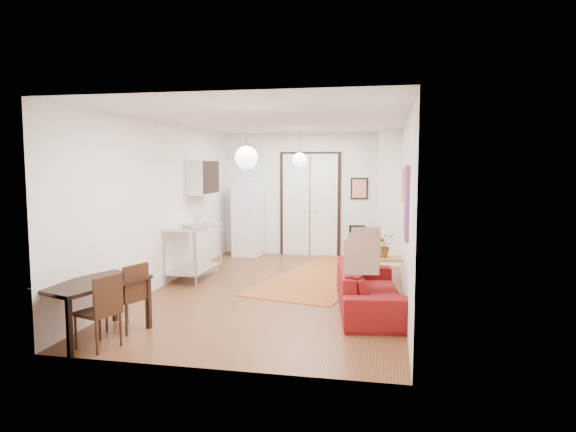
% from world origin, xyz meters
% --- Properties ---
extents(floor, '(7.00, 7.00, 0.00)m').
position_xyz_m(floor, '(0.00, 0.00, 0.00)').
color(floor, brown).
rests_on(floor, ground).
extents(ceiling, '(4.20, 7.00, 0.02)m').
position_xyz_m(ceiling, '(0.00, 0.00, 2.90)').
color(ceiling, silver).
rests_on(ceiling, wall_back).
extents(wall_back, '(4.20, 0.02, 2.90)m').
position_xyz_m(wall_back, '(0.00, 3.50, 1.45)').
color(wall_back, white).
rests_on(wall_back, floor).
extents(wall_front, '(4.20, 0.02, 2.90)m').
position_xyz_m(wall_front, '(0.00, -3.50, 1.45)').
color(wall_front, white).
rests_on(wall_front, floor).
extents(wall_left, '(0.02, 7.00, 2.90)m').
position_xyz_m(wall_left, '(-2.10, 0.00, 1.45)').
color(wall_left, white).
rests_on(wall_left, floor).
extents(wall_right, '(0.02, 7.00, 2.90)m').
position_xyz_m(wall_right, '(2.10, 0.00, 1.45)').
color(wall_right, white).
rests_on(wall_right, floor).
extents(double_doors, '(1.44, 0.06, 2.50)m').
position_xyz_m(double_doors, '(0.00, 3.46, 1.20)').
color(double_doors, white).
rests_on(double_doors, wall_back).
extents(stub_partition, '(0.50, 0.10, 2.90)m').
position_xyz_m(stub_partition, '(1.85, 2.55, 1.45)').
color(stub_partition, white).
rests_on(stub_partition, floor).
extents(wall_cabinet, '(0.35, 1.00, 0.70)m').
position_xyz_m(wall_cabinet, '(-1.92, 1.50, 1.90)').
color(wall_cabinet, white).
rests_on(wall_cabinet, wall_left).
extents(painting_popart, '(0.05, 1.00, 1.00)m').
position_xyz_m(painting_popart, '(2.08, -1.25, 1.65)').
color(painting_popart, red).
rests_on(painting_popart, wall_right).
extents(painting_abstract, '(0.05, 0.50, 0.60)m').
position_xyz_m(painting_abstract, '(2.08, 0.80, 1.80)').
color(painting_abstract, '#F7EACE').
rests_on(painting_abstract, wall_right).
extents(poster_back, '(0.40, 0.03, 0.50)m').
position_xyz_m(poster_back, '(1.15, 3.47, 1.60)').
color(poster_back, red).
rests_on(poster_back, wall_back).
extents(print_left, '(0.03, 0.44, 0.54)m').
position_xyz_m(print_left, '(-2.07, 2.00, 1.95)').
color(print_left, '#9C6041').
rests_on(print_left, wall_left).
extents(pendant_back, '(0.30, 0.30, 0.80)m').
position_xyz_m(pendant_back, '(0.00, 2.00, 2.25)').
color(pendant_back, white).
rests_on(pendant_back, ceiling).
extents(pendant_front, '(0.30, 0.30, 0.80)m').
position_xyz_m(pendant_front, '(0.00, -2.00, 2.25)').
color(pendant_front, white).
rests_on(pendant_front, ceiling).
extents(kilim_rug, '(2.71, 4.77, 0.01)m').
position_xyz_m(kilim_rug, '(0.71, 1.45, 0.01)').
color(kilim_rug, '#B25F2C').
rests_on(kilim_rug, floor).
extents(sofa, '(1.20, 2.38, 0.67)m').
position_xyz_m(sofa, '(1.59, -0.97, 0.33)').
color(sofa, maroon).
rests_on(sofa, floor).
extents(coffee_table, '(1.11, 0.75, 0.45)m').
position_xyz_m(coffee_table, '(1.75, 1.03, 0.39)').
color(coffee_table, '#A77D4E').
rests_on(coffee_table, floor).
extents(potted_plant, '(0.41, 0.46, 0.44)m').
position_xyz_m(potted_plant, '(1.75, 1.03, 0.67)').
color(potted_plant, '#347133').
rests_on(potted_plant, coffee_table).
extents(kitchen_counter, '(0.71, 1.35, 1.02)m').
position_xyz_m(kitchen_counter, '(-1.75, 0.52, 0.68)').
color(kitchen_counter, silver).
rests_on(kitchen_counter, floor).
extents(bowl, '(0.25, 0.25, 0.06)m').
position_xyz_m(bowl, '(-1.75, 0.22, 1.05)').
color(bowl, silver).
rests_on(bowl, kitchen_counter).
extents(soap_bottle, '(0.10, 0.10, 0.21)m').
position_xyz_m(soap_bottle, '(-1.75, 0.77, 1.13)').
color(soap_bottle, teal).
rests_on(soap_bottle, kitchen_counter).
extents(fridge, '(0.65, 0.65, 1.72)m').
position_xyz_m(fridge, '(-1.44, 3.15, 0.86)').
color(fridge, white).
rests_on(fridge, floor).
extents(dining_table, '(1.12, 1.46, 0.72)m').
position_xyz_m(dining_table, '(-1.75, -2.83, 0.64)').
color(dining_table, black).
rests_on(dining_table, floor).
extents(dining_chair_near, '(0.53, 0.65, 0.89)m').
position_xyz_m(dining_chair_near, '(-1.51, -2.39, 0.51)').
color(dining_chair_near, '#382111').
rests_on(dining_chair_near, floor).
extents(dining_chair_far, '(0.53, 0.65, 0.89)m').
position_xyz_m(dining_chair_far, '(-1.51, -3.06, 0.51)').
color(dining_chair_far, '#382111').
rests_on(dining_chair_far, floor).
extents(black_side_chair, '(0.39, 0.39, 0.80)m').
position_xyz_m(black_side_chair, '(1.13, 3.22, 0.46)').
color(black_side_chair, black).
rests_on(black_side_chair, floor).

